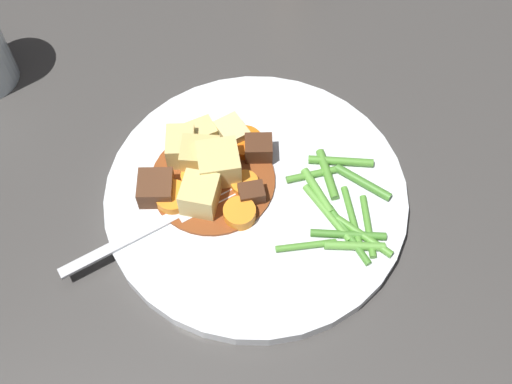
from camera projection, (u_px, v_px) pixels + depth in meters
The scene contains 31 objects.
ground_plane at pixel (256, 200), 0.61m from camera, with size 3.00×3.00×0.00m, color #423F3D.
dinner_plate at pixel (256, 196), 0.60m from camera, with size 0.29×0.29×0.02m, color white.
stew_sauce at pixel (213, 180), 0.60m from camera, with size 0.12×0.12×0.00m, color brown.
carrot_slice_0 at pixel (196, 178), 0.60m from camera, with size 0.03×0.03×0.01m, color orange.
carrot_slice_1 at pixel (245, 143), 0.62m from camera, with size 0.04×0.04×0.01m, color orange.
carrot_slice_2 at pixel (173, 198), 0.59m from camera, with size 0.03×0.03×0.01m, color orange.
carrot_slice_3 at pixel (239, 213), 0.58m from camera, with size 0.03×0.03×0.01m, color orange.
carrot_slice_4 at pixel (246, 181), 0.60m from camera, with size 0.03×0.03×0.01m, color orange.
potato_chunk_0 at pixel (202, 133), 0.62m from camera, with size 0.02×0.03×0.02m, color #E5CC7A.
potato_chunk_1 at pixel (203, 154), 0.60m from camera, with size 0.04×0.03×0.03m, color #DBBC6B.
potato_chunk_2 at pixel (200, 195), 0.58m from camera, with size 0.03×0.03×0.03m, color #E5CC7A.
potato_chunk_3 at pixel (232, 133), 0.62m from camera, with size 0.03×0.03×0.02m, color #EAD68C.
potato_chunk_4 at pixel (219, 164), 0.59m from camera, with size 0.04×0.04×0.03m, color #E5CC7A.
potato_chunk_5 at pixel (183, 145), 0.61m from camera, with size 0.03×0.03×0.03m, color #E5CC7A.
meat_chunk_0 at pixel (156, 188), 0.59m from camera, with size 0.03×0.03×0.02m, color #56331E.
meat_chunk_1 at pixel (248, 192), 0.59m from camera, with size 0.02×0.02×0.02m, color #4C2B19.
meat_chunk_2 at pixel (259, 149), 0.61m from camera, with size 0.03×0.02×0.02m, color #4C2B19.
green_bean_0 at pixel (314, 174), 0.60m from camera, with size 0.01×0.01×0.05m, color #599E38.
green_bean_1 at pixel (341, 161), 0.61m from camera, with size 0.01×0.01×0.06m, color #599E38.
green_bean_2 at pixel (349, 232), 0.57m from camera, with size 0.01×0.01×0.07m, color #4C8E33.
green_bean_3 at pixel (364, 236), 0.57m from camera, with size 0.01×0.01×0.06m, color #599E38.
green_bean_4 at pixel (306, 246), 0.57m from camera, with size 0.01×0.01×0.05m, color #599E38.
green_bean_5 at pixel (327, 213), 0.58m from camera, with size 0.01×0.01×0.07m, color #66AD42.
green_bean_6 at pixel (317, 191), 0.59m from camera, with size 0.01×0.01×0.05m, color #66AD42.
green_bean_7 at pixel (368, 226), 0.58m from camera, with size 0.01×0.01×0.06m, color #599E38.
green_bean_8 at pixel (350, 232), 0.57m from camera, with size 0.01×0.01×0.07m, color #4C8E33.
green_bean_9 at pixel (355, 246), 0.56m from camera, with size 0.01×0.01×0.05m, color #66AD42.
green_bean_10 at pixel (327, 174), 0.60m from camera, with size 0.01×0.01×0.05m, color #599E38.
green_bean_11 at pixel (363, 182), 0.60m from camera, with size 0.01×0.01×0.06m, color #4C8E33.
green_bean_12 at pixel (352, 216), 0.58m from camera, with size 0.01×0.01×0.06m, color #599E38.
fork at pixel (156, 225), 0.58m from camera, with size 0.10×0.16×0.00m.
Camera 1 is at (-0.15, 0.27, 0.53)m, focal length 44.52 mm.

